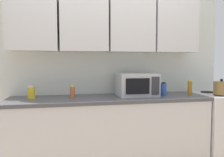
{
  "coord_description": "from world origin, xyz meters",
  "views": [
    {
      "loc": [
        -0.51,
        -2.93,
        1.31
      ],
      "look_at": [
        0.04,
        -0.25,
        1.12
      ],
      "focal_mm": 35.73,
      "sensor_mm": 36.0,
      "label": 1
    }
  ],
  "objects": [
    {
      "name": "stove_range",
      "position": [
        1.58,
        -0.32,
        0.45
      ],
      "size": [
        0.76,
        0.64,
        0.91
      ],
      "color": "silver",
      "rests_on": "ground_plane"
    },
    {
      "name": "microwave",
      "position": [
        0.35,
        -0.27,
        1.04
      ],
      "size": [
        0.48,
        0.37,
        0.28
      ],
      "color": "#B7B7BC",
      "rests_on": "counter_run"
    },
    {
      "name": "bottle_blue_cleaner",
      "position": [
        0.69,
        -0.33,
        0.98
      ],
      "size": [
        0.07,
        0.07,
        0.17
      ],
      "color": "#2D56B7",
      "rests_on": "counter_run"
    },
    {
      "name": "bottle_spice_jar",
      "position": [
        -0.44,
        -0.23,
        0.97
      ],
      "size": [
        0.06,
        0.06,
        0.15
      ],
      "color": "#BC6638",
      "rests_on": "counter_run"
    },
    {
      "name": "kettle",
      "position": [
        1.41,
        -0.46,
        1.0
      ],
      "size": [
        0.19,
        0.19,
        0.2
      ],
      "color": "olive",
      "rests_on": "stove_range"
    },
    {
      "name": "bottle_amber_vinegar",
      "position": [
        1.06,
        -0.32,
        0.99
      ],
      "size": [
        0.05,
        0.05,
        0.2
      ],
      "color": "#AD701E",
      "rests_on": "counter_run"
    },
    {
      "name": "wall_back_with_cabinets",
      "position": [
        0.0,
        -0.07,
        1.58
      ],
      "size": [
        3.27,
        0.38,
        2.6
      ],
      "color": "silver",
      "rests_on": "ground_plane"
    },
    {
      "name": "counter_run",
      "position": [
        0.0,
        -0.3,
        0.45
      ],
      "size": [
        2.4,
        0.63,
        0.9
      ],
      "color": "silver",
      "rests_on": "ground_plane"
    },
    {
      "name": "bottle_yellow_mustard",
      "position": [
        -0.91,
        -0.22,
        0.97
      ],
      "size": [
        0.08,
        0.08,
        0.15
      ],
      "color": "gold",
      "rests_on": "counter_run"
    }
  ]
}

